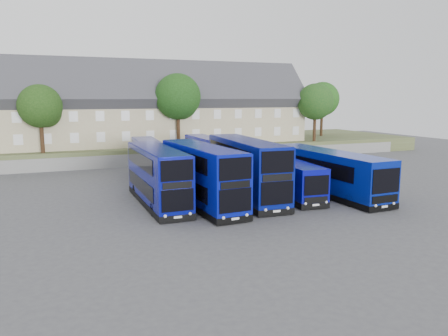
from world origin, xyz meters
TOP-DOWN VIEW (x-y plane):
  - ground at (0.00, 0.00)m, footprint 120.00×120.00m
  - retaining_wall at (0.00, 24.00)m, footprint 70.00×0.40m
  - earth_bank at (0.00, 34.00)m, footprint 80.00×20.00m
  - terrace_row at (-3.00, 30.00)m, footprint 48.00×10.40m
  - dd_front_left at (-5.80, 4.47)m, footprint 2.53×11.00m
  - dd_front_mid at (-2.72, 2.94)m, footprint 3.20×11.61m
  - dd_front_right at (1.39, 3.86)m, footprint 3.55×12.17m
  - dd_rear_left at (-4.17, 15.13)m, footprint 2.98×9.98m
  - dd_rear_right at (2.58, 16.09)m, footprint 2.27×9.83m
  - coach_east_a at (5.07, 3.83)m, footprint 3.39×11.15m
  - coach_east_b at (8.62, 2.81)m, footprint 3.30×13.56m
  - tree_west at (-13.85, 25.10)m, footprint 4.80×4.80m
  - tree_mid at (2.15, 25.60)m, footprint 5.76×5.76m
  - tree_east at (22.15, 25.10)m, footprint 5.12×5.12m
  - tree_far at (28.15, 32.10)m, footprint 5.44×5.44m

SIDE VIEW (x-z plane):
  - ground at x=0.00m, z-range 0.00..0.00m
  - retaining_wall at x=0.00m, z-range 0.00..1.50m
  - earth_bank at x=0.00m, z-range 0.00..2.00m
  - coach_east_a at x=5.07m, z-range -0.03..2.97m
  - coach_east_b at x=8.62m, z-range -0.03..3.65m
  - dd_rear_right at x=2.58m, z-range -0.04..3.86m
  - dd_rear_left at x=-4.17m, z-range -0.04..3.87m
  - dd_front_left at x=-5.80m, z-range -0.04..4.33m
  - dd_front_mid at x=-2.72m, z-range -0.04..4.53m
  - dd_front_right at x=1.39m, z-range -0.04..4.74m
  - terrace_row at x=-3.00m, z-range 1.00..12.20m
  - tree_west at x=-13.85m, z-range 3.23..10.88m
  - tree_east at x=22.15m, z-range 3.31..11.47m
  - tree_far at x=28.15m, z-range 3.39..12.06m
  - tree_mid at x=2.15m, z-range 3.48..12.66m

